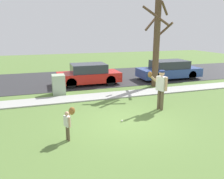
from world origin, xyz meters
TOP-DOWN VIEW (x-y plane):
  - ground_plane at (0.00, 3.50)m, footprint 48.00×48.00m
  - sidewalk_strip at (0.00, 3.60)m, footprint 36.00×1.20m
  - road_surface at (0.00, 8.60)m, footprint 36.00×6.80m
  - person_adult at (1.89, 0.88)m, footprint 0.85×0.59m
  - person_child at (-2.27, -0.74)m, footprint 0.42×0.50m
  - baseball at (-0.17, 0.09)m, footprint 0.07×0.07m
  - utility_cabinet at (-2.12, 4.79)m, footprint 0.68×0.74m
  - street_tree_near at (3.80, 4.86)m, footprint 1.85×1.88m
  - parked_hatchback_red at (-0.05, 6.61)m, footprint 4.00×1.75m
  - parked_wagon_blue at (5.82, 6.50)m, footprint 4.50×1.80m

SIDE VIEW (x-z plane):
  - ground_plane at x=0.00m, z-range 0.00..0.00m
  - road_surface at x=0.00m, z-range 0.00..0.02m
  - sidewalk_strip at x=0.00m, z-range 0.00..0.06m
  - baseball at x=-0.17m, z-range 0.00..0.07m
  - utility_cabinet at x=-2.12m, z-range 0.00..1.09m
  - parked_hatchback_red at x=-0.05m, z-range 0.00..1.32m
  - parked_wagon_blue at x=5.82m, z-range 0.00..1.32m
  - person_child at x=-2.27m, z-range 0.15..1.18m
  - person_adult at x=1.89m, z-range 0.22..1.98m
  - street_tree_near at x=3.80m, z-range 0.16..5.38m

